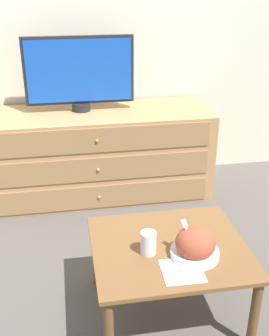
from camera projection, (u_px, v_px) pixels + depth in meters
The scene contains 8 objects.
ground_plane at pixel (77, 175), 3.54m from camera, with size 12.00×12.00×0.00m, color #56514C.
wall_back at pixel (67, 11), 3.01m from camera, with size 12.00×0.05×2.60m.
dresser at pixel (95, 154), 3.14m from camera, with size 1.70×0.59×0.64m.
tv at pixel (79, 72), 2.93m from camera, with size 0.76×0.13×0.52m.
coffee_table at pixel (169, 256), 1.98m from camera, with size 0.72×0.63×0.40m.
takeout_bowl at pixel (195, 245), 1.86m from camera, with size 0.22×0.22×0.17m.
drink_cup at pixel (148, 244), 1.89m from camera, with size 0.07×0.07×0.11m.
napkin at pixel (182, 271), 1.79m from camera, with size 0.18×0.18×0.00m.
Camera 1 is at (-0.07, -3.22, 1.55)m, focal length 45.00 mm.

